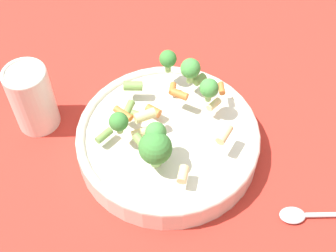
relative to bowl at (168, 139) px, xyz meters
name	(u,v)px	position (x,y,z in m)	size (l,w,h in m)	color
ground_plane	(168,149)	(0.00, 0.00, -0.02)	(3.00, 3.00, 0.00)	#B72D23
bowl	(168,139)	(0.00, 0.00, 0.00)	(0.27, 0.27, 0.05)	silver
pasta_salad	(163,116)	(0.00, 0.01, 0.06)	(0.21, 0.21, 0.07)	#8CB766
cup	(32,98)	(0.12, 0.18, 0.03)	(0.07, 0.07, 0.11)	silver
spoon	(313,215)	(-0.17, -0.15, -0.02)	(0.06, 0.15, 0.01)	silver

